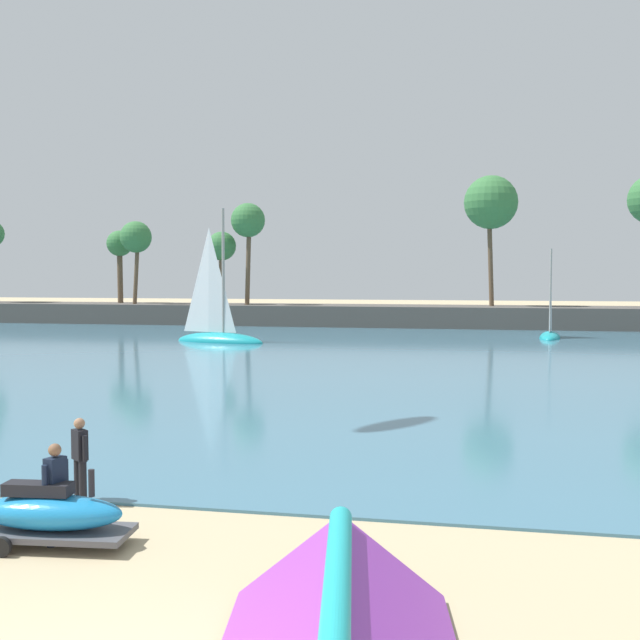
{
  "coord_description": "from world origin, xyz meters",
  "views": [
    {
      "loc": [
        4.43,
        -6.6,
        4.4
      ],
      "look_at": [
        1.1,
        9.5,
        3.45
      ],
      "focal_mm": 43.88,
      "sensor_mm": 36.0,
      "label": 1
    }
  ],
  "objects_px": {
    "watercraft_on_trailer": "(50,515)",
    "sailboat_mid_bay": "(218,329)",
    "person_rigging_by_gear": "(56,490)",
    "folded_kite": "(338,604)",
    "sailboat_far_left": "(550,329)",
    "person_at_waterline": "(80,458)"
  },
  "relations": [
    {
      "from": "watercraft_on_trailer",
      "to": "sailboat_mid_bay",
      "type": "distance_m",
      "value": 37.92
    },
    {
      "from": "person_rigging_by_gear",
      "to": "sailboat_mid_bay",
      "type": "distance_m",
      "value": 37.84
    },
    {
      "from": "folded_kite",
      "to": "sailboat_far_left",
      "type": "relative_size",
      "value": 0.7
    },
    {
      "from": "watercraft_on_trailer",
      "to": "person_at_waterline",
      "type": "xyz_separation_m",
      "value": [
        -0.7,
        2.26,
        0.38
      ]
    },
    {
      "from": "folded_kite",
      "to": "sailboat_far_left",
      "type": "xyz_separation_m",
      "value": [
        6.11,
        47.56,
        -0.21
      ]
    },
    {
      "from": "watercraft_on_trailer",
      "to": "person_rigging_by_gear",
      "type": "distance_m",
      "value": 0.39
    },
    {
      "from": "person_rigging_by_gear",
      "to": "sailboat_mid_bay",
      "type": "xyz_separation_m",
      "value": [
        -9.92,
        36.51,
        -0.0
      ]
    },
    {
      "from": "watercraft_on_trailer",
      "to": "sailboat_far_left",
      "type": "xyz_separation_m",
      "value": [
        11.45,
        44.33,
        0.13
      ]
    },
    {
      "from": "person_rigging_by_gear",
      "to": "person_at_waterline",
      "type": "xyz_separation_m",
      "value": [
        -0.75,
        2.16,
        0.0
      ]
    },
    {
      "from": "person_at_waterline",
      "to": "person_rigging_by_gear",
      "type": "bearing_deg",
      "value": -70.78
    },
    {
      "from": "watercraft_on_trailer",
      "to": "sailboat_far_left",
      "type": "height_order",
      "value": "sailboat_far_left"
    },
    {
      "from": "watercraft_on_trailer",
      "to": "person_at_waterline",
      "type": "relative_size",
      "value": 1.61
    },
    {
      "from": "watercraft_on_trailer",
      "to": "sailboat_mid_bay",
      "type": "xyz_separation_m",
      "value": [
        -9.86,
        36.62,
        0.37
      ]
    },
    {
      "from": "folded_kite",
      "to": "sailboat_mid_bay",
      "type": "distance_m",
      "value": 42.65
    },
    {
      "from": "person_at_waterline",
      "to": "sailboat_far_left",
      "type": "xyz_separation_m",
      "value": [
        12.15,
        42.07,
        -0.24
      ]
    },
    {
      "from": "watercraft_on_trailer",
      "to": "sailboat_mid_bay",
      "type": "height_order",
      "value": "sailboat_mid_bay"
    },
    {
      "from": "folded_kite",
      "to": "person_at_waterline",
      "type": "relative_size",
      "value": 2.77
    },
    {
      "from": "watercraft_on_trailer",
      "to": "folded_kite",
      "type": "bearing_deg",
      "value": -31.18
    },
    {
      "from": "sailboat_mid_bay",
      "to": "sailboat_far_left",
      "type": "xyz_separation_m",
      "value": [
        21.31,
        7.71,
        -0.24
      ]
    },
    {
      "from": "watercraft_on_trailer",
      "to": "person_at_waterline",
      "type": "distance_m",
      "value": 2.4
    },
    {
      "from": "sailboat_mid_bay",
      "to": "sailboat_far_left",
      "type": "relative_size",
      "value": 1.4
    },
    {
      "from": "folded_kite",
      "to": "person_rigging_by_gear",
      "type": "xyz_separation_m",
      "value": [
        -5.29,
        3.34,
        0.03
      ]
    }
  ]
}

